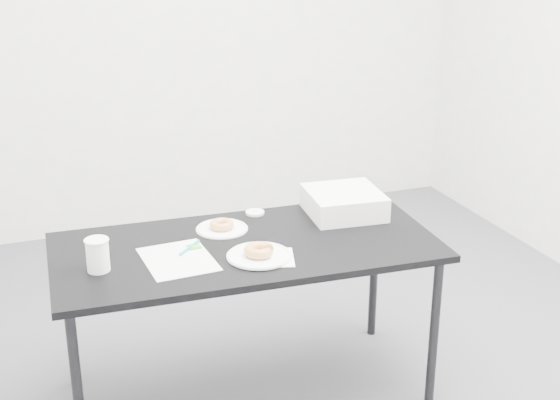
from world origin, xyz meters
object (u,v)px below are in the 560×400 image
object	(u,v)px
plate_far	(222,229)
bakery_box	(344,203)
table	(246,256)
pen	(190,248)
donut_far	(222,225)
coffee_cup	(98,255)
plate_near	(259,256)
donut_near	(259,250)
scorecard	(178,259)

from	to	relation	value
plate_far	bakery_box	xyz separation A→B (m)	(0.55, -0.02, 0.05)
table	bakery_box	bearing A→B (deg)	21.14
table	bakery_box	distance (m)	0.53
pen	plate_far	bearing A→B (deg)	-5.99
donut_far	bakery_box	bearing A→B (deg)	-1.63
plate_far	coffee_cup	distance (m)	0.58
plate_near	donut_near	bearing A→B (deg)	0.00
donut_near	donut_far	distance (m)	0.32
plate_near	bakery_box	xyz separation A→B (m)	(0.49, 0.30, 0.04)
table	donut_near	bearing A→B (deg)	-83.36
table	donut_far	distance (m)	0.20
pen	donut_far	world-z (taller)	donut_far
table	pen	distance (m)	0.23
plate_near	bakery_box	distance (m)	0.58
donut_near	plate_far	size ratio (longest dim) A/B	0.54
plate_near	bakery_box	world-z (taller)	bakery_box
scorecard	coffee_cup	size ratio (longest dim) A/B	2.52
coffee_cup	bakery_box	distance (m)	1.10
plate_far	scorecard	bearing A→B (deg)	-137.10
scorecard	pen	bearing A→B (deg)	46.89
bakery_box	plate_near	bearing A→B (deg)	-143.34
pen	plate_near	size ratio (longest dim) A/B	0.59
donut_far	table	bearing A→B (deg)	-75.43
donut_near	coffee_cup	size ratio (longest dim) A/B	0.93
plate_near	bakery_box	size ratio (longest dim) A/B	0.81
donut_near	bakery_box	world-z (taller)	bakery_box
table	coffee_cup	bearing A→B (deg)	-172.97
scorecard	coffee_cup	xyz separation A→B (m)	(-0.29, 0.01, 0.06)
plate_near	donut_near	xyz separation A→B (m)	(0.00, 0.00, 0.02)
donut_far	bakery_box	xyz separation A→B (m)	(0.55, -0.02, 0.03)
table	plate_far	world-z (taller)	plate_far
table	plate_far	distance (m)	0.19
table	scorecard	size ratio (longest dim) A/B	4.89
table	bakery_box	xyz separation A→B (m)	(0.50, 0.16, 0.10)
plate_near	pen	bearing A→B (deg)	143.92
pen	table	bearing A→B (deg)	-53.55
scorecard	plate_near	distance (m)	0.31
donut_far	coffee_cup	distance (m)	0.57
pen	bakery_box	distance (m)	0.73
pen	bakery_box	xyz separation A→B (m)	(0.72, 0.13, 0.04)
donut_near	coffee_cup	world-z (taller)	coffee_cup
coffee_cup	bakery_box	xyz separation A→B (m)	(1.08, 0.20, -0.01)
donut_far	bakery_box	world-z (taller)	bakery_box
pen	scorecard	bearing A→B (deg)	-176.11
pen	donut_far	bearing A→B (deg)	-5.99
donut_near	donut_far	bearing A→B (deg)	99.72
donut_near	plate_far	world-z (taller)	donut_near
scorecard	table	bearing A→B (deg)	6.42
pen	bakery_box	bearing A→B (deg)	-35.60
scorecard	plate_far	distance (m)	0.33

